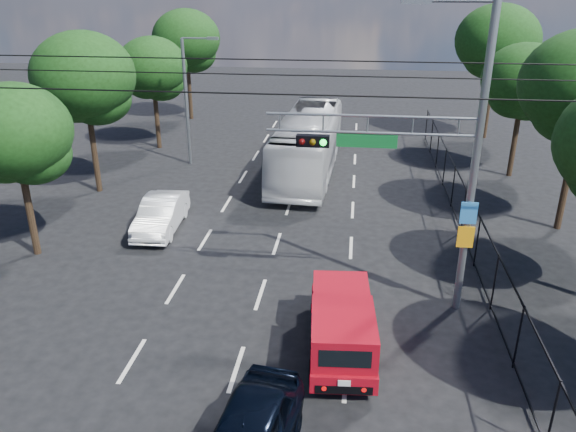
% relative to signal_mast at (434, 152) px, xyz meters
% --- Properties ---
extents(lane_markings, '(6.12, 38.00, 0.01)m').
position_rel_signal_mast_xyz_m(lane_markings, '(-5.28, 6.01, -5.24)').
color(lane_markings, beige).
rests_on(lane_markings, ground).
extents(signal_mast, '(6.43, 0.39, 9.50)m').
position_rel_signal_mast_xyz_m(signal_mast, '(0.00, 0.00, 0.00)').
color(signal_mast, slate).
rests_on(signal_mast, ground).
extents(streetlight_left, '(2.09, 0.22, 7.08)m').
position_rel_signal_mast_xyz_m(streetlight_left, '(-11.62, 14.01, -1.30)').
color(streetlight_left, slate).
rests_on(streetlight_left, ground).
extents(utility_wires, '(22.00, 5.04, 0.74)m').
position_rel_signal_mast_xyz_m(utility_wires, '(-5.28, 0.84, 1.99)').
color(utility_wires, black).
rests_on(utility_wires, ground).
extents(fence_right, '(0.06, 34.03, 2.00)m').
position_rel_signal_mast_xyz_m(fence_right, '(2.32, 4.18, -4.21)').
color(fence_right, black).
rests_on(fence_right, ground).
extents(tree_right_d, '(4.32, 4.32, 7.02)m').
position_rel_signal_mast_xyz_m(tree_right_d, '(6.13, 14.03, -0.39)').
color(tree_right_d, black).
rests_on(tree_right_d, ground).
extents(tree_right_e, '(5.28, 5.28, 8.58)m').
position_rel_signal_mast_xyz_m(tree_right_e, '(6.33, 22.03, 0.69)').
color(tree_right_e, black).
rests_on(tree_right_e, ground).
extents(tree_left_b, '(4.08, 4.08, 6.63)m').
position_rel_signal_mast_xyz_m(tree_left_b, '(-14.47, 2.03, -0.66)').
color(tree_left_b, black).
rests_on(tree_left_b, ground).
extents(tree_left_c, '(4.80, 4.80, 7.80)m').
position_rel_signal_mast_xyz_m(tree_left_c, '(-15.07, 9.03, 0.15)').
color(tree_left_c, black).
rests_on(tree_left_c, ground).
extents(tree_left_d, '(4.20, 4.20, 6.83)m').
position_rel_signal_mast_xyz_m(tree_left_d, '(-14.67, 17.03, -0.52)').
color(tree_left_d, black).
rests_on(tree_left_d, ground).
extents(tree_left_e, '(4.92, 4.92, 7.99)m').
position_rel_signal_mast_xyz_m(tree_left_e, '(-14.87, 25.03, 0.29)').
color(tree_left_e, black).
rests_on(tree_left_e, ground).
extents(red_pickup, '(2.03, 4.84, 1.76)m').
position_rel_signal_mast_xyz_m(red_pickup, '(-2.46, -2.86, -4.30)').
color(red_pickup, black).
rests_on(red_pickup, ground).
extents(white_bus, '(3.21, 11.89, 3.29)m').
position_rel_signal_mast_xyz_m(white_bus, '(-4.86, 13.28, -3.60)').
color(white_bus, silver).
rests_on(white_bus, ground).
extents(white_van, '(1.73, 4.36, 1.41)m').
position_rel_signal_mast_xyz_m(white_van, '(-10.38, 4.82, -4.54)').
color(white_van, white).
rests_on(white_van, ground).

